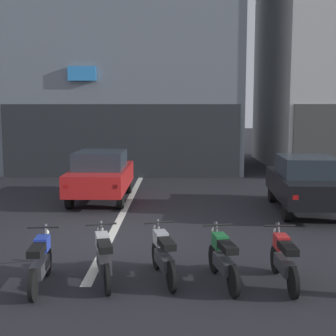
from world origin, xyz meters
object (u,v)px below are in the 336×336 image
object	(u,v)px
motorcycle_red_row_rightmost	(284,259)
car_black_parked_kerbside	(306,182)
car_red_crossing_near	(101,174)
motorcycle_silver_row_centre	(163,254)
motorcycle_green_row_right_mid	(223,258)
motorcycle_blue_row_leftmost	(40,261)
car_white_down_street	(176,150)
motorcycle_white_row_left_mid	(103,257)

from	to	relation	value
motorcycle_red_row_rightmost	car_black_parked_kerbside	bearing A→B (deg)	71.03
car_red_crossing_near	motorcycle_red_row_rightmost	xyz separation A→B (m)	(4.32, -7.25, -0.43)
motorcycle_silver_row_centre	motorcycle_green_row_right_mid	size ratio (longest dim) A/B	0.99
car_black_parked_kerbside	motorcycle_blue_row_leftmost	distance (m)	8.50
car_black_parked_kerbside	motorcycle_red_row_rightmost	distance (m)	6.06
car_white_down_street	motorcycle_silver_row_centre	size ratio (longest dim) A/B	2.58
car_black_parked_kerbside	car_red_crossing_near	bearing A→B (deg)	166.27
car_black_parked_kerbside	car_white_down_street	distance (m)	11.13
motorcycle_silver_row_centre	car_black_parked_kerbside	bearing A→B (deg)	53.64
motorcycle_green_row_right_mid	car_white_down_street	bearing A→B (deg)	92.88
car_white_down_street	motorcycle_silver_row_centre	bearing A→B (deg)	-90.82
car_white_down_street	motorcycle_red_row_rightmost	size ratio (longest dim) A/B	2.51
motorcycle_silver_row_centre	car_white_down_street	bearing A→B (deg)	89.18
car_red_crossing_near	car_black_parked_kerbside	world-z (taller)	same
car_black_parked_kerbside	motorcycle_red_row_rightmost	xyz separation A→B (m)	(-1.96, -5.71, -0.43)
car_black_parked_kerbside	motorcycle_white_row_left_mid	world-z (taller)	car_black_parked_kerbside
motorcycle_red_row_rightmost	car_red_crossing_near	bearing A→B (deg)	120.79
motorcycle_blue_row_leftmost	motorcycle_red_row_rightmost	world-z (taller)	same
motorcycle_white_row_left_mid	motorcycle_red_row_rightmost	bearing A→B (deg)	-1.21
car_red_crossing_near	motorcycle_red_row_rightmost	distance (m)	8.45
motorcycle_blue_row_leftmost	motorcycle_silver_row_centre	distance (m)	2.11
motorcycle_blue_row_leftmost	motorcycle_red_row_rightmost	bearing A→B (deg)	2.39
car_white_down_street	motorcycle_blue_row_leftmost	distance (m)	16.50
car_white_down_street	motorcycle_white_row_left_mid	distance (m)	16.15
car_black_parked_kerbside	motorcycle_silver_row_centre	size ratio (longest dim) A/B	2.57
motorcycle_green_row_right_mid	motorcycle_silver_row_centre	bearing A→B (deg)	170.45
car_red_crossing_near	motorcycle_silver_row_centre	distance (m)	7.39
motorcycle_silver_row_centre	motorcycle_white_row_left_mid	bearing A→B (deg)	-171.56
car_red_crossing_near	car_white_down_street	world-z (taller)	same
car_red_crossing_near	motorcycle_white_row_left_mid	world-z (taller)	car_red_crossing_near
motorcycle_white_row_left_mid	motorcycle_silver_row_centre	xyz separation A→B (m)	(1.04, 0.15, 0.00)
motorcycle_white_row_left_mid	motorcycle_green_row_right_mid	size ratio (longest dim) A/B	0.99
motorcycle_silver_row_centre	motorcycle_red_row_rightmost	bearing A→B (deg)	-6.03
motorcycle_silver_row_centre	motorcycle_green_row_right_mid	world-z (taller)	same
motorcycle_silver_row_centre	motorcycle_red_row_rightmost	size ratio (longest dim) A/B	0.98
car_red_crossing_near	motorcycle_silver_row_centre	bearing A→B (deg)	-72.33
car_white_down_street	motorcycle_silver_row_centre	world-z (taller)	car_white_down_street
motorcycle_white_row_left_mid	motorcycle_red_row_rightmost	distance (m)	3.12
motorcycle_white_row_left_mid	motorcycle_silver_row_centre	distance (m)	1.05
motorcycle_green_row_right_mid	motorcycle_red_row_rightmost	xyz separation A→B (m)	(1.04, -0.04, 0.00)
motorcycle_blue_row_leftmost	motorcycle_silver_row_centre	size ratio (longest dim) A/B	1.02
car_red_crossing_near	motorcycle_white_row_left_mid	distance (m)	7.29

